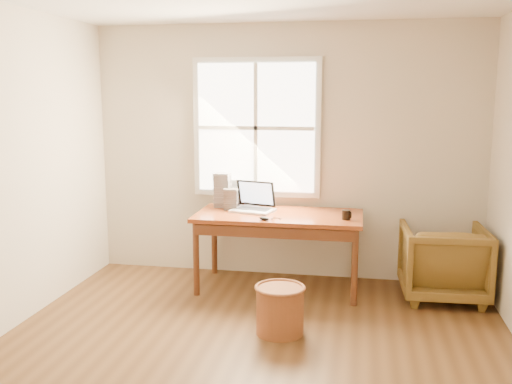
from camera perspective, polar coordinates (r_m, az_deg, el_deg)
room_shell at (r=3.84m, az=-1.45°, el=1.07°), size 4.04×4.54×2.64m
desk at (r=5.53m, az=2.31°, el=-2.38°), size 1.60×0.80×0.04m
armchair at (r=5.63m, az=18.21°, el=-6.66°), size 0.78×0.80×0.70m
wicker_stool at (r=4.65m, az=2.41°, el=-11.76°), size 0.49×0.49×0.38m
laptop at (r=5.59m, az=-0.32°, el=-0.58°), size 0.45×0.47×0.28m
mouse at (r=5.24m, az=0.84°, el=-2.66°), size 0.12×0.10×0.03m
coffee_mug at (r=5.33m, az=9.00°, el=-2.27°), size 0.09×0.09×0.09m
cd_stack_a at (r=5.93m, az=-2.17°, el=-0.00°), size 0.16×0.15×0.27m
cd_stack_b at (r=5.71m, az=-2.54°, el=-0.72°), size 0.15×0.14×0.21m
cd_stack_c at (r=5.83m, az=-3.37°, el=0.21°), size 0.16×0.14×0.35m
cd_stack_d at (r=5.88m, az=-0.34°, el=-0.56°), size 0.16×0.15×0.18m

